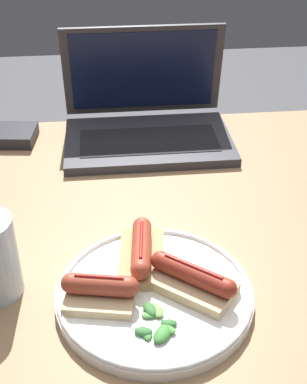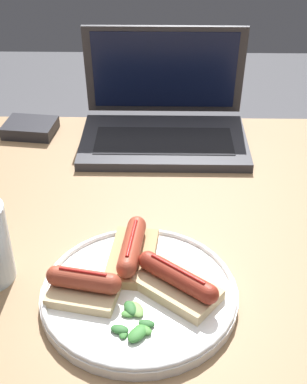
{
  "view_description": "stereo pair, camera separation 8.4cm",
  "coord_description": "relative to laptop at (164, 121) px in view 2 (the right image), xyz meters",
  "views": [
    {
      "loc": [
        -0.19,
        -0.69,
        1.29
      ],
      "look_at": [
        -0.11,
        0.0,
        0.83
      ],
      "focal_mm": 50.0,
      "sensor_mm": 36.0,
      "label": 1
    },
    {
      "loc": [
        -0.1,
        -0.69,
        1.29
      ],
      "look_at": [
        -0.11,
        0.0,
        0.83
      ],
      "focal_mm": 50.0,
      "sensor_mm": 36.0,
      "label": 2
    }
  ],
  "objects": [
    {
      "name": "desk",
      "position": [
        0.1,
        -0.29,
        -0.13
      ],
      "size": [
        1.27,
        0.78,
        0.77
      ],
      "color": "#93704C",
      "rests_on": "ground_plane"
    },
    {
      "name": "laptop",
      "position": [
        0.0,
        0.0,
        0.0
      ],
      "size": [
        0.33,
        0.24,
        0.21
      ],
      "color": "#2D2D33",
      "rests_on": "desk"
    },
    {
      "name": "plate",
      "position": [
        -0.03,
        -0.46,
        -0.03
      ],
      "size": [
        0.27,
        0.27,
        0.02
      ],
      "color": "white",
      "rests_on": "desk"
    },
    {
      "name": "sausage_toast_left",
      "position": [
        -0.04,
        -0.4,
        -0.01
      ],
      "size": [
        0.08,
        0.13,
        0.04
      ],
      "rotation": [
        0.0,
        0.0,
        1.46
      ],
      "color": "tan",
      "rests_on": "plate"
    },
    {
      "name": "sausage_toast_middle",
      "position": [
        -0.1,
        -0.47,
        -0.01
      ],
      "size": [
        0.1,
        0.08,
        0.04
      ],
      "rotation": [
        0.0,
        0.0,
        2.95
      ],
      "color": "#D6B784",
      "rests_on": "plate"
    },
    {
      "name": "sausage_toast_right",
      "position": [
        0.02,
        -0.46,
        -0.01
      ],
      "size": [
        0.13,
        0.12,
        0.04
      ],
      "rotation": [
        0.0,
        0.0,
        5.61
      ],
      "color": "#D6B784",
      "rests_on": "plate"
    },
    {
      "name": "salad_pile",
      "position": [
        -0.04,
        -0.52,
        -0.02
      ],
      "size": [
        0.06,
        0.08,
        0.01
      ],
      "color": "#387A33",
      "rests_on": "plate"
    },
    {
      "name": "external_drive",
      "position": [
        -0.28,
        0.02,
        -0.03
      ],
      "size": [
        0.11,
        0.09,
        0.03
      ],
      "rotation": [
        0.0,
        0.0,
        -0.12
      ],
      "color": "#232328",
      "rests_on": "desk"
    }
  ]
}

